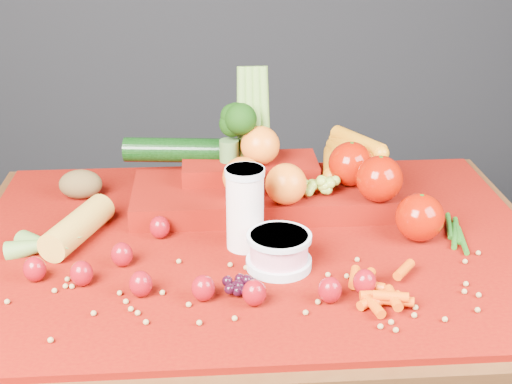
{
  "coord_description": "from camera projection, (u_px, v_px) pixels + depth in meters",
  "views": [
    {
      "loc": [
        -0.09,
        -1.17,
        1.39
      ],
      "look_at": [
        0.0,
        0.02,
        0.85
      ],
      "focal_mm": 50.0,
      "sensor_mm": 36.0,
      "label": 1
    }
  ],
  "objects": [
    {
      "name": "table",
      "position": [
        257.0,
        288.0,
        1.37
      ],
      "size": [
        1.1,
        0.8,
        0.75
      ],
      "color": "#3C1F0D",
      "rests_on": "ground"
    },
    {
      "name": "red_cloth",
      "position": [
        257.0,
        242.0,
        1.33
      ],
      "size": [
        1.05,
        0.75,
        0.01
      ],
      "primitive_type": "cube",
      "color": "#6B0D03",
      "rests_on": "table"
    },
    {
      "name": "milk_glass",
      "position": [
        245.0,
        206.0,
        1.27
      ],
      "size": [
        0.07,
        0.07,
        0.15
      ],
      "rotation": [
        0.0,
        0.0,
        0.39
      ],
      "color": "#F6DCD5",
      "rests_on": "red_cloth"
    },
    {
      "name": "yogurt_bowl",
      "position": [
        279.0,
        250.0,
        1.22
      ],
      "size": [
        0.11,
        0.11,
        0.06
      ],
      "rotation": [
        0.0,
        0.0,
        -0.31
      ],
      "color": "silver",
      "rests_on": "red_cloth"
    },
    {
      "name": "strawberry_scatter",
      "position": [
        173.0,
        267.0,
        1.19
      ],
      "size": [
        0.58,
        0.28,
        0.05
      ],
      "color": "maroon",
      "rests_on": "red_cloth"
    },
    {
      "name": "dark_grape_cluster",
      "position": [
        238.0,
        285.0,
        1.16
      ],
      "size": [
        0.06,
        0.05,
        0.03
      ],
      "primitive_type": null,
      "color": "black",
      "rests_on": "red_cloth"
    },
    {
      "name": "soybean_scatter",
      "position": [
        266.0,
        295.0,
        1.14
      ],
      "size": [
        0.84,
        0.24,
        0.01
      ],
      "primitive_type": null,
      "color": "#A38346",
      "rests_on": "red_cloth"
    },
    {
      "name": "corn_ear",
      "position": [
        56.0,
        239.0,
        1.28
      ],
      "size": [
        0.23,
        0.26,
        0.06
      ],
      "rotation": [
        0.0,
        0.0,
        1.19
      ],
      "color": "gold",
      "rests_on": "red_cloth"
    },
    {
      "name": "potato",
      "position": [
        81.0,
        184.0,
        1.49
      ],
      "size": [
        0.09,
        0.07,
        0.06
      ],
      "primitive_type": "ellipsoid",
      "color": "#513B1D",
      "rests_on": "red_cloth"
    },
    {
      "name": "baby_carrot_pile",
      "position": [
        387.0,
        286.0,
        1.15
      ],
      "size": [
        0.18,
        0.17,
        0.03
      ],
      "primitive_type": null,
      "color": "#D74607",
      "rests_on": "red_cloth"
    },
    {
      "name": "green_bean_pile",
      "position": [
        449.0,
        233.0,
        1.34
      ],
      "size": [
        0.14,
        0.12,
        0.01
      ],
      "primitive_type": null,
      "color": "#1D5713",
      "rests_on": "red_cloth"
    },
    {
      "name": "produce_mound",
      "position": [
        280.0,
        177.0,
        1.44
      ],
      "size": [
        0.61,
        0.36,
        0.27
      ],
      "color": "#6B0D03",
      "rests_on": "red_cloth"
    }
  ]
}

